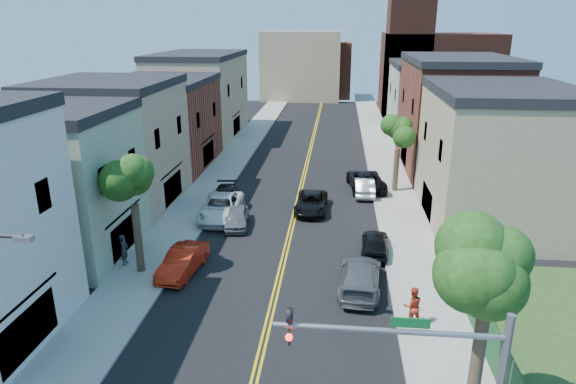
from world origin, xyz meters
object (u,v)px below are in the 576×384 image
(white_pickup, at_px, (221,207))
(black_suv_lane, at_px, (311,203))
(pedestrian_right, at_px, (412,306))
(dark_car_right_far, at_px, (366,180))
(grey_car_left, at_px, (237,217))
(black_car_right, at_px, (375,243))
(pedestrian_left, at_px, (124,250))
(black_car_left, at_px, (225,197))
(silver_car_right, at_px, (364,186))
(red_sedan, at_px, (183,261))
(grey_car_right, at_px, (360,276))

(white_pickup, relative_size, black_suv_lane, 1.19)
(pedestrian_right, bearing_deg, dark_car_right_far, -94.13)
(grey_car_left, relative_size, black_car_right, 0.97)
(black_car_right, bearing_deg, dark_car_right_far, -86.08)
(white_pickup, height_order, dark_car_right_far, dark_car_right_far)
(dark_car_right_far, distance_m, pedestrian_left, 21.56)
(black_car_left, xyz_separation_m, silver_car_right, (10.80, 3.85, 0.01))
(black_car_right, xyz_separation_m, pedestrian_left, (-14.60, -3.23, 0.38))
(white_pickup, height_order, black_car_left, white_pickup)
(red_sedan, xyz_separation_m, pedestrian_right, (12.20, -4.12, 0.36))
(black_car_left, xyz_separation_m, dark_car_right_far, (11.00, 5.34, 0.11))
(black_car_left, relative_size, dark_car_right_far, 0.83)
(red_sedan, height_order, pedestrian_right, pedestrian_right)
(dark_car_right_far, relative_size, black_suv_lane, 1.20)
(black_car_left, height_order, pedestrian_right, pedestrian_right)
(grey_car_left, xyz_separation_m, pedestrian_left, (-5.30, -6.61, 0.40))
(grey_car_left, bearing_deg, grey_car_right, -50.68)
(white_pickup, distance_m, pedestrian_left, 8.98)
(black_suv_lane, height_order, pedestrian_right, pedestrian_right)
(grey_car_left, xyz_separation_m, pedestrian_right, (10.50, -11.19, 0.42))
(white_pickup, distance_m, grey_car_left, 2.09)
(red_sedan, distance_m, grey_car_left, 7.27)
(red_sedan, xyz_separation_m, grey_car_right, (9.92, -0.84, 0.04))
(black_car_right, bearing_deg, pedestrian_left, 16.39)
(black_car_right, height_order, black_suv_lane, black_car_right)
(black_car_left, height_order, dark_car_right_far, dark_car_right_far)
(grey_car_right, relative_size, pedestrian_right, 2.81)
(black_car_right, xyz_separation_m, pedestrian_right, (1.20, -7.80, 0.40))
(black_car_right, bearing_deg, grey_car_right, 80.54)
(black_car_right, distance_m, silver_car_right, 11.14)
(dark_car_right_far, bearing_deg, pedestrian_left, 40.16)
(black_car_left, distance_m, dark_car_right_far, 12.23)
(grey_car_left, bearing_deg, black_suv_lane, 28.20)
(black_car_left, bearing_deg, black_car_right, -40.66)
(grey_car_right, bearing_deg, pedestrian_right, 129.44)
(black_suv_lane, bearing_deg, silver_car_right, 47.26)
(grey_car_right, xyz_separation_m, pedestrian_left, (-13.52, 1.29, 0.30))
(red_sedan, distance_m, black_car_right, 11.60)
(black_car_right, bearing_deg, black_suv_lane, -53.92)
(white_pickup, bearing_deg, red_sedan, -93.91)
(pedestrian_left, bearing_deg, red_sedan, -100.46)
(black_car_left, height_order, silver_car_right, silver_car_right)
(black_car_left, distance_m, black_car_right, 13.20)
(white_pickup, xyz_separation_m, black_suv_lane, (6.43, 1.99, -0.13))
(pedestrian_right, bearing_deg, grey_car_right, -62.73)
(white_pickup, bearing_deg, grey_car_right, -46.43)
(black_car_left, distance_m, black_suv_lane, 6.69)
(red_sedan, height_order, silver_car_right, red_sedan)
(red_sedan, bearing_deg, dark_car_right_far, 63.17)
(black_suv_lane, distance_m, pedestrian_right, 15.68)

